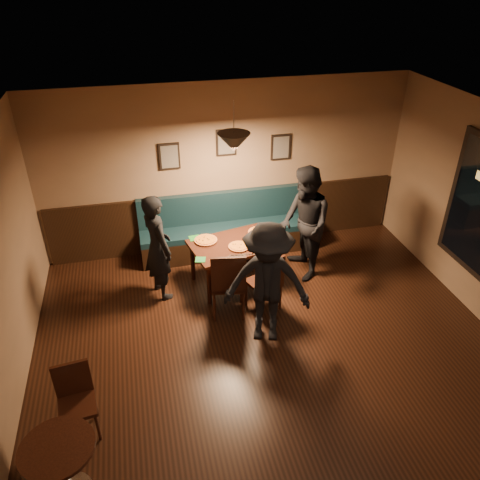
{
  "coord_description": "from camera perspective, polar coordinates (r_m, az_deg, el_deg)",
  "views": [
    {
      "loc": [
        -1.43,
        -3.54,
        4.37
      ],
      "look_at": [
        -0.13,
        1.99,
        0.95
      ],
      "focal_mm": 35.46,
      "sensor_mm": 36.0,
      "label": 1
    }
  ],
  "objects": [
    {
      "name": "pendant_lamp",
      "position": [
        6.38,
        -0.74,
        11.66
      ],
      "size": [
        0.44,
        0.44,
        0.25
      ],
      "primitive_type": "cone",
      "rotation": [
        3.14,
        0.0,
        0.0
      ],
      "color": "black",
      "rests_on": "ceiling"
    },
    {
      "name": "ceiling",
      "position": [
        4.12,
        8.16,
        8.39
      ],
      "size": [
        7.0,
        7.0,
        0.0
      ],
      "primitive_type": "plane",
      "rotation": [
        3.14,
        0.0,
        0.0
      ],
      "color": "silver",
      "rests_on": "ground"
    },
    {
      "name": "napkin_a",
      "position": [
        7.21,
        -5.47,
        0.24
      ],
      "size": [
        0.18,
        0.18,
        0.01
      ],
      "primitive_type": "cube",
      "rotation": [
        0.0,
        0.0,
        0.1
      ],
      "color": "#1D6D20",
      "rests_on": "dining_table"
    },
    {
      "name": "picture_center",
      "position": [
        7.58,
        -1.67,
        11.65
      ],
      "size": [
        0.32,
        0.04,
        0.42
      ],
      "primitive_type": "cube",
      "color": "black",
      "rests_on": "wall_back"
    },
    {
      "name": "soda_glass",
      "position": [
        6.85,
        4.54,
        -0.73
      ],
      "size": [
        0.08,
        0.08,
        0.16
      ],
      "primitive_type": "cylinder",
      "rotation": [
        0.0,
        0.0,
        0.05
      ],
      "color": "black",
      "rests_on": "dining_table"
    },
    {
      "name": "pizza_a",
      "position": [
        7.11,
        -4.13,
        -0.02
      ],
      "size": [
        0.38,
        0.38,
        0.04
      ],
      "primitive_type": "cylinder",
      "rotation": [
        0.0,
        0.0,
        0.1
      ],
      "color": "orange",
      "rests_on": "dining_table"
    },
    {
      "name": "picture_left",
      "position": [
        7.52,
        -8.48,
        9.93
      ],
      "size": [
        0.32,
        0.04,
        0.42
      ],
      "primitive_type": "cube",
      "color": "black",
      "rests_on": "wall_back"
    },
    {
      "name": "cafe_table",
      "position": [
        5.04,
        -20.42,
        -24.63
      ],
      "size": [
        0.87,
        0.87,
        0.7
      ],
      "primitive_type": "cylinder",
      "rotation": [
        0.0,
        0.0,
        0.42
      ],
      "color": "#311E0D",
      "rests_on": "floor"
    },
    {
      "name": "dining_table",
      "position": [
        7.24,
        -0.64,
        -2.72
      ],
      "size": [
        1.43,
        1.08,
        0.69
      ],
      "primitive_type": "cube",
      "rotation": [
        0.0,
        0.0,
        0.21
      ],
      "color": "black",
      "rests_on": "floor"
    },
    {
      "name": "tabasco_bottle",
      "position": [
        7.07,
        3.27,
        0.13
      ],
      "size": [
        0.03,
        0.03,
        0.11
      ],
      "primitive_type": "cylinder",
      "rotation": [
        0.0,
        0.0,
        0.28
      ],
      "color": "#970905",
      "rests_on": "dining_table"
    },
    {
      "name": "pizza_b",
      "position": [
        6.94,
        -0.15,
        -0.79
      ],
      "size": [
        0.39,
        0.39,
        0.04
      ],
      "primitive_type": "cylinder",
      "rotation": [
        0.0,
        0.0,
        0.34
      ],
      "color": "gold",
      "rests_on": "dining_table"
    },
    {
      "name": "diner_right",
      "position": [
        7.19,
        7.79,
        1.89
      ],
      "size": [
        0.69,
        0.88,
        1.79
      ],
      "primitive_type": "imported",
      "rotation": [
        0.0,
        0.0,
        -1.55
      ],
      "color": "black",
      "rests_on": "floor"
    },
    {
      "name": "floor",
      "position": [
        5.8,
        6.03,
        -18.04
      ],
      "size": [
        7.0,
        7.0,
        0.0
      ],
      "primitive_type": "plane",
      "color": "black",
      "rests_on": "ground"
    },
    {
      "name": "chair_near_right",
      "position": [
        6.65,
        2.86,
        -4.99
      ],
      "size": [
        0.52,
        0.52,
        0.91
      ],
      "primitive_type": null,
      "rotation": [
        0.0,
        0.0,
        0.37
      ],
      "color": "black",
      "rests_on": "floor"
    },
    {
      "name": "wall_back",
      "position": [
        7.77,
        -1.66,
        8.59
      ],
      "size": [
        6.0,
        0.0,
        6.0
      ],
      "primitive_type": "plane",
      "rotation": [
        1.57,
        0.0,
        0.0
      ],
      "color": "#8C704F",
      "rests_on": "ground"
    },
    {
      "name": "pizza_c",
      "position": [
        7.3,
        2.46,
        0.93
      ],
      "size": [
        0.48,
        0.48,
        0.04
      ],
      "primitive_type": "cylinder",
      "rotation": [
        0.0,
        0.0,
        0.34
      ],
      "color": "orange",
      "rests_on": "dining_table"
    },
    {
      "name": "picture_right",
      "position": [
        7.85,
        4.91,
        11.08
      ],
      "size": [
        0.32,
        0.04,
        0.42
      ],
      "primitive_type": "cube",
      "color": "black",
      "rests_on": "wall_back"
    },
    {
      "name": "napkin_b",
      "position": [
        6.7,
        -4.79,
        -2.36
      ],
      "size": [
        0.17,
        0.17,
        0.01
      ],
      "primitive_type": "cube",
      "rotation": [
        0.0,
        0.0,
        -0.25
      ],
      "color": "#1C6C2C",
      "rests_on": "dining_table"
    },
    {
      "name": "chair_near_left",
      "position": [
        6.53,
        -1.45,
        -4.96
      ],
      "size": [
        0.53,
        0.53,
        1.05
      ],
      "primitive_type": null,
      "rotation": [
        0.0,
        0.0,
        -0.16
      ],
      "color": "#33180E",
      "rests_on": "floor"
    },
    {
      "name": "diner_front",
      "position": [
        5.95,
        3.3,
        -5.3
      ],
      "size": [
        1.24,
        0.94,
        1.69
      ],
      "primitive_type": "imported",
      "rotation": [
        0.0,
        0.0,
        -0.32
      ],
      "color": "black",
      "rests_on": "floor"
    },
    {
      "name": "cafe_chair_far",
      "position": [
        5.4,
        -19.04,
        -18.22
      ],
      "size": [
        0.41,
        0.41,
        0.84
      ],
      "primitive_type": null,
      "rotation": [
        0.0,
        0.0,
        3.26
      ],
      "color": "black",
      "rests_on": "floor"
    },
    {
      "name": "cutlery_set",
      "position": [
        6.78,
        0.17,
        -1.82
      ],
      "size": [
        0.21,
        0.08,
        0.0
      ],
      "primitive_type": "cube",
      "rotation": [
        0.0,
        0.0,
        1.28
      ],
      "color": "silver",
      "rests_on": "dining_table"
    },
    {
      "name": "diner_left",
      "position": [
        6.83,
        -9.87,
        -0.86
      ],
      "size": [
        0.58,
        0.69,
        1.62
      ],
      "primitive_type": "imported",
      "rotation": [
        0.0,
        0.0,
        1.95
      ],
      "color": "black",
      "rests_on": "floor"
    },
    {
      "name": "wainscot",
      "position": [
        8.13,
        -1.53,
        2.64
      ],
      "size": [
        5.88,
        0.06,
        1.0
      ],
      "primitive_type": "cube",
      "color": "black",
      "rests_on": "ground"
    },
    {
      "name": "booth_bench",
      "position": [
        7.9,
        -1.12,
        1.73
      ],
      "size": [
        3.0,
        0.6,
        1.0
      ],
      "primitive_type": null,
      "color": "#0F232D",
      "rests_on": "ground"
    }
  ]
}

